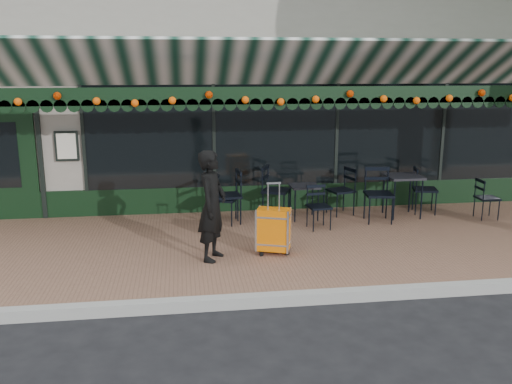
{
  "coord_description": "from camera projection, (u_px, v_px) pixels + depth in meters",
  "views": [
    {
      "loc": [
        -1.63,
        -6.28,
        2.92
      ],
      "look_at": [
        -0.53,
        1.6,
        1.07
      ],
      "focal_mm": 38.0,
      "sensor_mm": 36.0,
      "label": 1
    }
  ],
  "objects": [
    {
      "name": "ground",
      "position": [
        314.0,
        300.0,
        6.93
      ],
      "size": [
        80.0,
        80.0,
        0.0
      ],
      "primitive_type": "plane",
      "color": "black",
      "rests_on": "ground"
    },
    {
      "name": "sidewalk",
      "position": [
        284.0,
        245.0,
        8.84
      ],
      "size": [
        18.0,
        4.0,
        0.15
      ],
      "primitive_type": "cube",
      "color": "brown",
      "rests_on": "ground"
    },
    {
      "name": "curb",
      "position": [
        316.0,
        297.0,
        6.84
      ],
      "size": [
        18.0,
        0.16,
        0.15
      ],
      "primitive_type": "cube",
      "color": "#9E9E99",
      "rests_on": "ground"
    },
    {
      "name": "restaurant_building",
      "position": [
        243.0,
        92.0,
        13.98
      ],
      "size": [
        12.0,
        9.6,
        4.5
      ],
      "color": "gray",
      "rests_on": "ground"
    },
    {
      "name": "woman",
      "position": [
        212.0,
        206.0,
        7.81
      ],
      "size": [
        0.59,
        0.69,
        1.62
      ],
      "primitive_type": "imported",
      "rotation": [
        0.0,
        0.0,
        1.16
      ],
      "color": "black",
      "rests_on": "sidewalk"
    },
    {
      "name": "suitcase",
      "position": [
        273.0,
        230.0,
        8.13
      ],
      "size": [
        0.54,
        0.41,
        1.09
      ],
      "rotation": [
        0.0,
        0.0,
        -0.35
      ],
      "color": "orange",
      "rests_on": "sidewalk"
    },
    {
      "name": "cafe_table_a",
      "position": [
        403.0,
        180.0,
        10.12
      ],
      "size": [
        0.64,
        0.64,
        0.78
      ],
      "color": "black",
      "rests_on": "sidewalk"
    },
    {
      "name": "cafe_table_b",
      "position": [
        304.0,
        189.0,
        9.99
      ],
      "size": [
        0.51,
        0.51,
        0.63
      ],
      "color": "black",
      "rests_on": "sidewalk"
    },
    {
      "name": "chair_a_left",
      "position": [
        341.0,
        191.0,
        10.31
      ],
      "size": [
        0.55,
        0.55,
        0.91
      ],
      "primitive_type": null,
      "rotation": [
        0.0,
        0.0,
        -1.31
      ],
      "color": "black",
      "rests_on": "sidewalk"
    },
    {
      "name": "chair_a_right",
      "position": [
        425.0,
        190.0,
        10.42
      ],
      "size": [
        0.55,
        0.55,
        0.9
      ],
      "primitive_type": null,
      "rotation": [
        0.0,
        0.0,
        1.31
      ],
      "color": "black",
      "rests_on": "sidewalk"
    },
    {
      "name": "chair_a_front",
      "position": [
        379.0,
        195.0,
        9.8
      ],
      "size": [
        0.56,
        0.56,
        1.0
      ],
      "primitive_type": null,
      "rotation": [
        0.0,
        0.0,
        -0.12
      ],
      "color": "black",
      "rests_on": "sidewalk"
    },
    {
      "name": "chair_a_extra",
      "position": [
        487.0,
        199.0,
        10.03
      ],
      "size": [
        0.4,
        0.4,
        0.76
      ],
      "primitive_type": null,
      "rotation": [
        0.0,
        0.0,
        1.53
      ],
      "color": "black",
      "rests_on": "sidewalk"
    },
    {
      "name": "chair_b_left",
      "position": [
        227.0,
        196.0,
        9.74
      ],
      "size": [
        0.54,
        0.54,
        0.98
      ],
      "primitive_type": null,
      "rotation": [
        0.0,
        0.0,
        -1.46
      ],
      "color": "black",
      "rests_on": "sidewalk"
    },
    {
      "name": "chair_b_right",
      "position": [
        276.0,
        191.0,
        10.14
      ],
      "size": [
        0.65,
        0.65,
        0.98
      ],
      "primitive_type": null,
      "rotation": [
        0.0,
        0.0,
        1.15
      ],
      "color": "black",
      "rests_on": "sidewalk"
    },
    {
      "name": "chair_b_front",
      "position": [
        319.0,
        207.0,
        9.4
      ],
      "size": [
        0.43,
        0.43,
        0.77
      ],
      "primitive_type": null,
      "rotation": [
        0.0,
        0.0,
        0.12
      ],
      "color": "black",
      "rests_on": "sidewalk"
    },
    {
      "name": "chair_solo",
      "position": [
        225.0,
        199.0,
        9.72
      ],
      "size": [
        0.58,
        0.58,
        0.88
      ],
      "primitive_type": null,
      "rotation": [
        0.0,
        0.0,
        1.16
      ],
      "color": "black",
      "rests_on": "sidewalk"
    }
  ]
}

